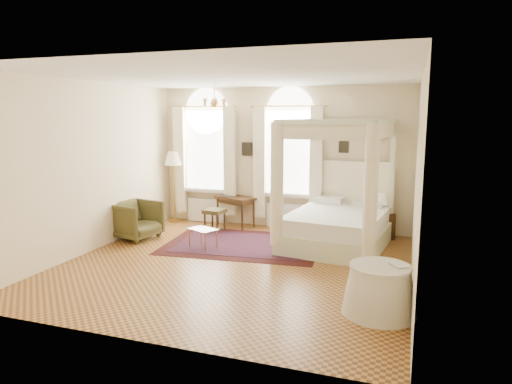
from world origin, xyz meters
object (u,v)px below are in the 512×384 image
(canopy_bed, at_px, (337,218))
(floor_lamp, at_px, (173,162))
(nightstand, at_px, (384,226))
(side_table, at_px, (379,290))
(coffee_table, at_px, (203,231))
(stool, at_px, (215,213))
(writing_desk, at_px, (235,201))
(armchair, at_px, (136,220))

(canopy_bed, bearing_deg, floor_lamp, 167.11)
(nightstand, height_order, side_table, side_table)
(canopy_bed, distance_m, coffee_table, 2.73)
(nightstand, relative_size, floor_lamp, 0.32)
(stool, relative_size, floor_lamp, 0.29)
(writing_desk, distance_m, armchair, 2.40)
(stool, xyz_separation_m, floor_lamp, (-1.35, 0.57, 1.08))
(writing_desk, height_order, floor_lamp, floor_lamp)
(stool, bearing_deg, armchair, -138.25)
(nightstand, bearing_deg, side_table, -87.44)
(nightstand, bearing_deg, stool, -171.36)
(side_table, bearing_deg, coffee_table, 149.71)
(canopy_bed, xyz_separation_m, floor_lamp, (-4.23, 0.97, 0.92))
(canopy_bed, distance_m, side_table, 3.20)
(floor_lamp, bearing_deg, stool, -22.90)
(stool, bearing_deg, nightstand, 8.64)
(floor_lamp, bearing_deg, writing_desk, 0.00)
(canopy_bed, distance_m, armchair, 4.29)
(stool, xyz_separation_m, coffee_table, (0.32, -1.31, -0.08))
(nightstand, bearing_deg, writing_desk, 180.00)
(stool, bearing_deg, floor_lamp, 157.10)
(floor_lamp, relative_size, side_table, 1.78)
(armchair, relative_size, floor_lamp, 0.51)
(coffee_table, height_order, floor_lamp, floor_lamp)
(coffee_table, height_order, side_table, side_table)
(canopy_bed, bearing_deg, nightstand, 47.99)
(stool, height_order, armchair, armchair)
(floor_lamp, bearing_deg, armchair, -89.31)
(nightstand, relative_size, side_table, 0.56)
(armchair, height_order, coffee_table, armchair)
(canopy_bed, bearing_deg, armchair, -169.40)
(armchair, distance_m, side_table, 5.71)
(coffee_table, relative_size, floor_lamp, 0.38)
(nightstand, height_order, floor_lamp, floor_lamp)
(nightstand, relative_size, writing_desk, 0.52)
(canopy_bed, bearing_deg, writing_desk, 159.47)
(stool, distance_m, floor_lamp, 1.82)
(coffee_table, bearing_deg, armchair, 175.78)
(armchair, bearing_deg, canopy_bed, -68.79)
(stool, bearing_deg, coffee_table, -76.13)
(stool, distance_m, coffee_table, 1.35)
(canopy_bed, bearing_deg, side_table, -70.80)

